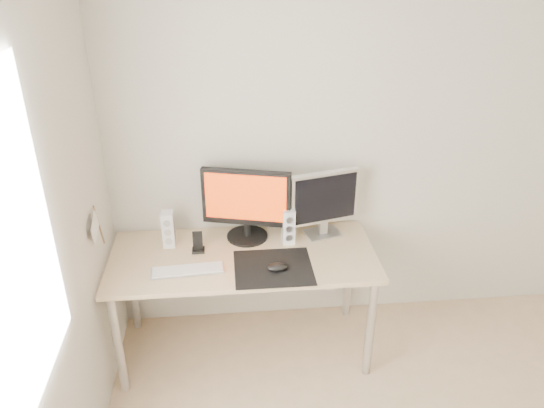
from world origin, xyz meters
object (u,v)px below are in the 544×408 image
second_monitor (324,201)px  keyboard (188,270)px  mouse (277,267)px  desk (243,265)px  speaker_left (168,229)px  speaker_right (289,226)px  phone_dock (198,245)px  main_monitor (246,202)px

second_monitor → keyboard: bearing=-158.0°
mouse → desk: bearing=135.0°
speaker_left → speaker_right: size_ratio=1.00×
second_monitor → speaker_right: size_ratio=1.94×
desk → second_monitor: second_monitor is taller
mouse → phone_dock: size_ratio=0.87×
main_monitor → second_monitor: bearing=-0.3°
mouse → second_monitor: (0.33, 0.38, 0.22)m
speaker_left → keyboard: speaker_left is taller
speaker_left → keyboard: bearing=-67.4°
second_monitor → desk: bearing=-159.8°
second_monitor → keyboard: (-0.84, -0.34, -0.23)m
mouse → desk: (-0.19, 0.19, -0.10)m
mouse → second_monitor: second_monitor is taller
mouse → keyboard: bearing=175.5°
main_monitor → phone_dock: 0.39m
keyboard → phone_dock: phone_dock is taller
desk → speaker_left: bearing=161.5°
keyboard → second_monitor: bearing=22.0°
speaker_right → second_monitor: bearing=16.8°
mouse → speaker_left: (-0.63, 0.34, 0.09)m
main_monitor → keyboard: 0.55m
second_monitor → speaker_right: second_monitor is taller
mouse → keyboard: (-0.51, 0.04, -0.02)m
second_monitor → phone_dock: size_ratio=3.29×
main_monitor → keyboard: (-0.36, -0.34, -0.25)m
mouse → keyboard: mouse is taller
main_monitor → speaker_right: 0.30m
keyboard → main_monitor: bearing=43.7°
mouse → desk: size_ratio=0.07×
desk → main_monitor: size_ratio=2.94×
main_monitor → phone_dock: (-0.30, -0.13, -0.21)m
main_monitor → speaker_right: main_monitor is taller
mouse → desk: 0.29m
second_monitor → speaker_left: (-0.97, -0.04, -0.13)m
main_monitor → speaker_left: 0.50m
mouse → phone_dock: phone_dock is taller
mouse → speaker_left: speaker_left is taller
phone_dock → mouse: bearing=-28.8°
desk → keyboard: bearing=-155.3°
second_monitor → mouse: bearing=-131.1°
mouse → speaker_right: speaker_right is taller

